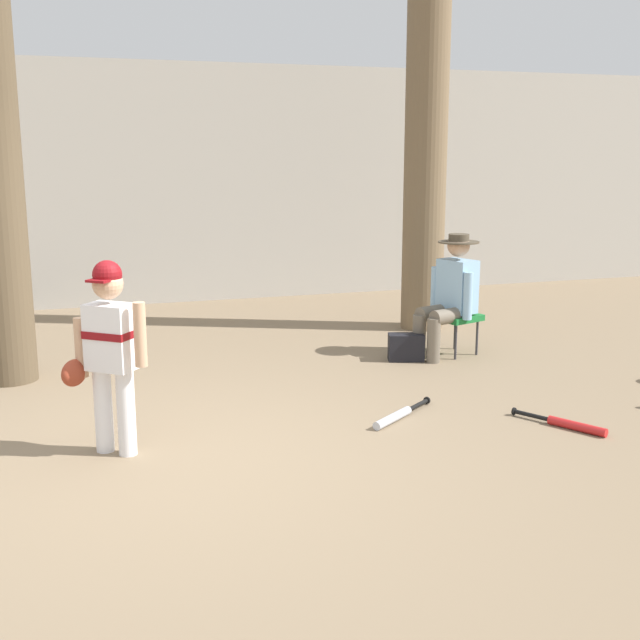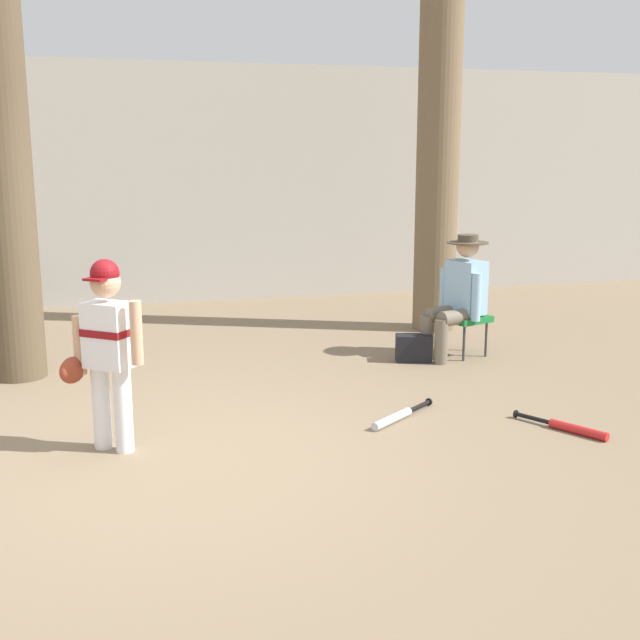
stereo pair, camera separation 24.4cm
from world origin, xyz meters
The scene contains 10 objects.
ground_plane centered at (0.00, 0.00, 0.00)m, with size 60.00×60.00×0.00m, color #7F6B51.
concrete_back_wall centered at (0.00, 5.91, 1.56)m, with size 18.00×0.36×3.11m, color #ADA89E.
tree_near_player centered at (-1.07, 2.42, 2.13)m, with size 0.66×0.66×4.89m.
tree_behind_spectator centered at (3.31, 3.30, 2.12)m, with size 0.79×0.79×5.08m.
young_ballplayer centered at (-0.31, 0.35, 0.74)m, with size 0.59×0.41×1.31m.
folding_stool centered at (3.11, 2.07, 0.36)m, with size 0.51×0.51×0.41m.
seated_spectator centered at (3.02, 2.04, 0.64)m, with size 0.68×0.53×1.20m.
handbag_beside_stool centered at (2.55, 1.99, 0.13)m, with size 0.34×0.18×0.26m, color black.
bat_aluminum_silver centered at (1.77, 0.39, 0.03)m, with size 0.66×0.51×0.07m.
bat_red_barrel centered at (2.89, -0.18, 0.03)m, with size 0.42×0.67×0.07m.
Camera 2 is at (-0.31, -4.99, 1.99)m, focal length 45.01 mm.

